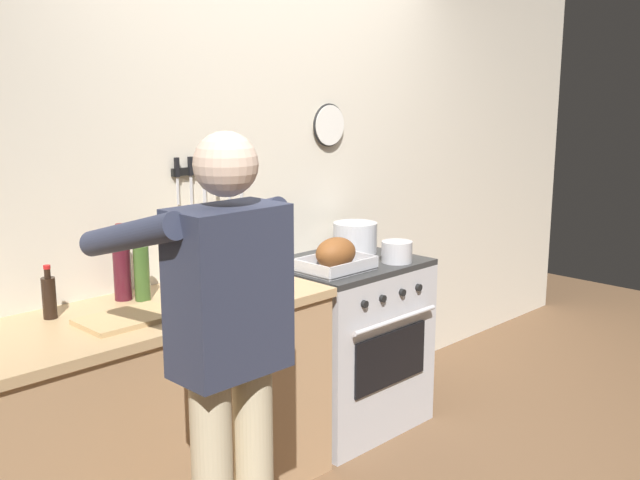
# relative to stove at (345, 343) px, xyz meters

# --- Properties ---
(wall_back) EXTENTS (6.00, 0.13, 2.60)m
(wall_back) POSITION_rel_stove_xyz_m (-0.22, 0.36, 0.85)
(wall_back) COLOR beige
(wall_back) RESTS_ON ground
(counter_block) EXTENTS (2.03, 0.65, 0.90)m
(counter_block) POSITION_rel_stove_xyz_m (-1.43, 0.00, 0.01)
(counter_block) COLOR tan
(counter_block) RESTS_ON ground
(stove) EXTENTS (0.76, 0.67, 0.90)m
(stove) POSITION_rel_stove_xyz_m (0.00, 0.00, 0.00)
(stove) COLOR #BCBCC1
(stove) RESTS_ON ground
(person_cook) EXTENTS (0.51, 0.63, 1.66)m
(person_cook) POSITION_rel_stove_xyz_m (-1.31, -0.67, 0.50)
(person_cook) COLOR #C6B793
(person_cook) RESTS_ON ground
(roasting_pan) EXTENTS (0.35, 0.26, 0.17)m
(roasting_pan) POSITION_rel_stove_xyz_m (-0.18, -0.10, 0.52)
(roasting_pan) COLOR #B7B7BC
(roasting_pan) RESTS_ON stove
(stock_pot) EXTENTS (0.24, 0.24, 0.16)m
(stock_pot) POSITION_rel_stove_xyz_m (0.19, 0.11, 0.53)
(stock_pot) COLOR #B7B7BC
(stock_pot) RESTS_ON stove
(saucepan) EXTENTS (0.16, 0.16, 0.11)m
(saucepan) POSITION_rel_stove_xyz_m (0.17, -0.20, 0.50)
(saucepan) COLOR #B7B7BC
(saucepan) RESTS_ON stove
(cutting_board) EXTENTS (0.36, 0.24, 0.02)m
(cutting_board) POSITION_rel_stove_xyz_m (-1.33, -0.08, 0.46)
(cutting_board) COLOR tan
(cutting_board) RESTS_ON counter_block
(bottle_dish_soap) EXTENTS (0.06, 0.06, 0.22)m
(bottle_dish_soap) POSITION_rel_stove_xyz_m (-0.56, 0.20, 0.54)
(bottle_dish_soap) COLOR #338CCC
(bottle_dish_soap) RESTS_ON counter_block
(bottle_soy_sauce) EXTENTS (0.05, 0.05, 0.21)m
(bottle_soy_sauce) POSITION_rel_stove_xyz_m (-1.52, 0.17, 0.54)
(bottle_soy_sauce) COLOR black
(bottle_soy_sauce) RESTS_ON counter_block
(bottle_wine_red) EXTENTS (0.07, 0.07, 0.33)m
(bottle_wine_red) POSITION_rel_stove_xyz_m (-1.18, 0.19, 0.59)
(bottle_wine_red) COLOR #47141E
(bottle_wine_red) RESTS_ON counter_block
(bottle_olive_oil) EXTENTS (0.07, 0.07, 0.30)m
(bottle_olive_oil) POSITION_rel_stove_xyz_m (-1.13, 0.13, 0.58)
(bottle_olive_oil) COLOR #385623
(bottle_olive_oil) RESTS_ON counter_block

